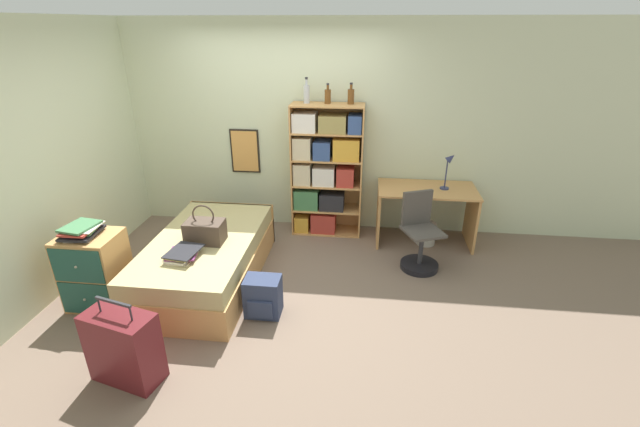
{
  "coord_description": "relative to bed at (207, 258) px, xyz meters",
  "views": [
    {
      "loc": [
        1.03,
        -3.75,
        2.53
      ],
      "look_at": [
        0.57,
        0.19,
        0.75
      ],
      "focal_mm": 24.0,
      "sensor_mm": 36.0,
      "label": 1
    }
  ],
  "objects": [
    {
      "name": "ground_plane",
      "position": [
        0.61,
        -0.02,
        -0.25
      ],
      "size": [
        14.0,
        14.0,
        0.0
      ],
      "primitive_type": "plane",
      "color": "#756051"
    },
    {
      "name": "wall_back",
      "position": [
        0.61,
        1.51,
        1.05
      ],
      "size": [
        10.0,
        0.09,
        2.6
      ],
      "color": "beige",
      "rests_on": "ground_plane"
    },
    {
      "name": "wall_left",
      "position": [
        -1.43,
        -0.02,
        1.05
      ],
      "size": [
        0.06,
        10.0,
        2.6
      ],
      "color": "beige",
      "rests_on": "ground_plane"
    },
    {
      "name": "bed",
      "position": [
        0.0,
        0.0,
        0.0
      ],
      "size": [
        1.04,
        1.9,
        0.5
      ],
      "color": "tan",
      "rests_on": "ground_plane"
    },
    {
      "name": "handbag",
      "position": [
        0.05,
        -0.09,
        0.37
      ],
      "size": [
        0.38,
        0.24,
        0.4
      ],
      "color": "#47382D",
      "rests_on": "bed"
    },
    {
      "name": "book_stack_on_bed",
      "position": [
        -0.05,
        -0.43,
        0.29
      ],
      "size": [
        0.32,
        0.37,
        0.08
      ],
      "color": "beige",
      "rests_on": "bed"
    },
    {
      "name": "suitcase",
      "position": [
        -0.12,
        -1.43,
        0.05
      ],
      "size": [
        0.58,
        0.39,
        0.72
      ],
      "color": "#5B191E",
      "rests_on": "ground_plane"
    },
    {
      "name": "dresser",
      "position": [
        -0.89,
        -0.55,
        0.12
      ],
      "size": [
        0.52,
        0.47,
        0.74
      ],
      "color": "tan",
      "rests_on": "ground_plane"
    },
    {
      "name": "magazine_pile_on_dresser",
      "position": [
        -0.93,
        -0.55,
        0.55
      ],
      "size": [
        0.31,
        0.36,
        0.11
      ],
      "color": "silver",
      "rests_on": "dresser"
    },
    {
      "name": "bookcase",
      "position": [
        1.1,
        1.28,
        0.59
      ],
      "size": [
        0.87,
        0.35,
        1.65
      ],
      "color": "tan",
      "rests_on": "ground_plane"
    },
    {
      "name": "bottle_green",
      "position": [
        0.89,
        1.32,
        1.52
      ],
      "size": [
        0.07,
        0.07,
        0.3
      ],
      "color": "#B7BCC1",
      "rests_on": "bookcase"
    },
    {
      "name": "bottle_brown",
      "position": [
        1.14,
        1.32,
        1.5
      ],
      "size": [
        0.07,
        0.07,
        0.23
      ],
      "color": "brown",
      "rests_on": "bookcase"
    },
    {
      "name": "bottle_clear",
      "position": [
        1.41,
        1.32,
        1.5
      ],
      "size": [
        0.08,
        0.08,
        0.24
      ],
      "color": "brown",
      "rests_on": "bookcase"
    },
    {
      "name": "desk",
      "position": [
        2.37,
        1.14,
        0.25
      ],
      "size": [
        1.17,
        0.64,
        0.71
      ],
      "color": "tan",
      "rests_on": "ground_plane"
    },
    {
      "name": "desk_lamp",
      "position": [
        2.59,
        1.15,
        0.77
      ],
      "size": [
        0.15,
        0.11,
        0.45
      ],
      "color": "navy",
      "rests_on": "desk"
    },
    {
      "name": "desk_chair",
      "position": [
        2.25,
        0.51,
        0.04
      ],
      "size": [
        0.5,
        0.5,
        0.86
      ],
      "color": "black",
      "rests_on": "ground_plane"
    },
    {
      "name": "backpack",
      "position": [
        0.73,
        -0.53,
        -0.06
      ],
      "size": [
        0.33,
        0.27,
        0.38
      ],
      "color": "#2D3856",
      "rests_on": "ground_plane"
    },
    {
      "name": "waste_bin",
      "position": [
        2.4,
        1.08,
        -0.11
      ],
      "size": [
        0.23,
        0.23,
        0.28
      ],
      "color": "#B7B2A8",
      "rests_on": "ground_plane"
    }
  ]
}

